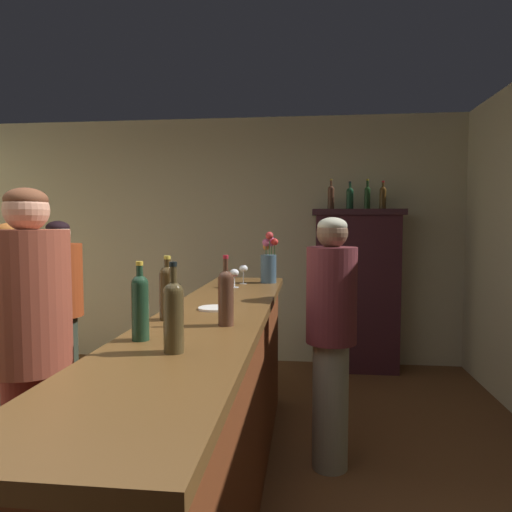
% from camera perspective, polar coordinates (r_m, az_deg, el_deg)
% --- Properties ---
extents(wall_back, '(5.69, 0.12, 2.68)m').
position_cam_1_polar(wall_back, '(5.29, -6.02, 1.92)').
color(wall_back, '#C3BA93').
rests_on(wall_back, ground).
extents(bar_counter, '(0.56, 3.20, 1.07)m').
position_cam_1_polar(bar_counter, '(2.60, -5.30, -18.48)').
color(bar_counter, '#652E16').
rests_on(bar_counter, ground).
extents(display_cabinet, '(0.92, 0.39, 1.68)m').
position_cam_1_polar(display_cabinet, '(4.94, 12.22, -3.72)').
color(display_cabinet, '#38181F').
rests_on(display_cabinet, ground).
extents(wine_bottle_chardonnay, '(0.07, 0.07, 0.31)m').
position_cam_1_polar(wine_bottle_chardonnay, '(1.90, -14.02, -5.75)').
color(wine_bottle_chardonnay, '#1A3521').
rests_on(wine_bottle_chardonnay, bar_counter).
extents(wine_bottle_merlot, '(0.07, 0.07, 0.32)m').
position_cam_1_polar(wine_bottle_merlot, '(2.12, -3.72, -4.80)').
color(wine_bottle_merlot, '#4D2E20').
rests_on(wine_bottle_merlot, bar_counter).
extents(wine_bottle_pinot, '(0.07, 0.07, 0.33)m').
position_cam_1_polar(wine_bottle_pinot, '(1.70, -10.07, -6.93)').
color(wine_bottle_pinot, '#42351C').
rests_on(wine_bottle_pinot, bar_counter).
extents(wine_bottle_riesling, '(0.08, 0.08, 0.31)m').
position_cam_1_polar(wine_bottle_riesling, '(2.28, -10.79, -4.11)').
color(wine_bottle_riesling, '#412E16').
rests_on(wine_bottle_riesling, bar_counter).
extents(wine_glass_front, '(0.07, 0.07, 0.15)m').
position_cam_1_polar(wine_glass_front, '(3.59, -1.55, -1.66)').
color(wine_glass_front, white).
rests_on(wine_glass_front, bar_counter).
extents(wine_glass_mid, '(0.07, 0.07, 0.14)m').
position_cam_1_polar(wine_glass_mid, '(3.38, -2.67, -2.22)').
color(wine_glass_mid, white).
rests_on(wine_glass_mid, bar_counter).
extents(flower_arrangement, '(0.14, 0.13, 0.40)m').
position_cam_1_polar(flower_arrangement, '(3.65, 1.58, -0.72)').
color(flower_arrangement, '#3D5668').
rests_on(flower_arrangement, bar_counter).
extents(cheese_plate, '(0.18, 0.18, 0.01)m').
position_cam_1_polar(cheese_plate, '(2.54, -5.09, -6.40)').
color(cheese_plate, white).
rests_on(cheese_plate, bar_counter).
extents(display_bottle_left, '(0.07, 0.07, 0.31)m').
position_cam_1_polar(display_bottle_left, '(4.89, 9.18, 7.24)').
color(display_bottle_left, '#4B2D1E').
rests_on(display_bottle_left, display_cabinet).
extents(display_bottle_midleft, '(0.07, 0.07, 0.28)m').
position_cam_1_polar(display_bottle_midleft, '(4.90, 11.44, 7.08)').
color(display_bottle_midleft, '#163A22').
rests_on(display_bottle_midleft, display_cabinet).
extents(display_bottle_center, '(0.06, 0.06, 0.31)m').
position_cam_1_polar(display_bottle_center, '(4.92, 13.49, 7.12)').
color(display_bottle_center, '#193417').
rests_on(display_bottle_center, display_cabinet).
extents(display_bottle_midright, '(0.07, 0.07, 0.29)m').
position_cam_1_polar(display_bottle_midright, '(4.94, 15.29, 7.03)').
color(display_bottle_midright, '#482F12').
rests_on(display_bottle_midright, display_cabinet).
extents(patron_by_cabinet, '(0.37, 0.37, 1.69)m').
position_cam_1_polar(patron_by_cabinet, '(2.44, -25.86, -10.66)').
color(patron_by_cabinet, maroon).
rests_on(patron_by_cabinet, ground).
extents(patron_tall, '(0.31, 0.31, 1.54)m').
position_cam_1_polar(patron_tall, '(3.28, -27.49, -8.30)').
color(patron_tall, '#3D6455').
rests_on(patron_tall, ground).
extents(patron_redhead, '(0.36, 0.36, 1.55)m').
position_cam_1_polar(patron_redhead, '(4.12, -22.89, -5.87)').
color(patron_redhead, '#2A3024').
rests_on(patron_redhead, ground).
extents(bartender, '(0.31, 0.31, 1.57)m').
position_cam_1_polar(bartender, '(2.93, 9.20, -9.00)').
color(bartender, gray).
rests_on(bartender, ground).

